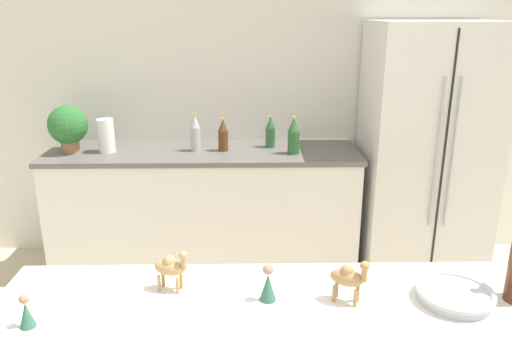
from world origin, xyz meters
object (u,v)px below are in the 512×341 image
wise_man_figurine_crimson (268,285)px  potted_plant (68,126)px  fruit_bowl (455,294)px  camel_figurine_second (349,277)px  wise_man_figurine_purple (26,313)px  refrigerator (425,152)px  back_bottle_2 (294,136)px  back_bottle_3 (223,135)px  back_bottle_1 (195,133)px  paper_towel_roll (106,136)px  camel_figurine (171,267)px  back_bottle_0 (270,132)px

wise_man_figurine_crimson → potted_plant: bearing=123.9°
fruit_bowl → camel_figurine_second: bearing=179.8°
potted_plant → camel_figurine_second: 2.53m
potted_plant → wise_man_figurine_purple: bearing=-74.8°
refrigerator → camel_figurine_second: refrigerator is taller
fruit_bowl → back_bottle_2: bearing=101.0°
refrigerator → camel_figurine_second: size_ratio=11.15×
back_bottle_3 → wise_man_figurine_purple: (-0.51, -2.11, -0.04)m
refrigerator → back_bottle_1: 1.64m
camel_figurine_second → wise_man_figurine_crimson: 0.27m
paper_towel_roll → back_bottle_2: back_bottle_2 is taller
back_bottle_1 → camel_figurine_second: bearing=-70.7°
refrigerator → camel_figurine: size_ratio=11.64×
back_bottle_1 → back_bottle_0: bearing=9.7°
back_bottle_0 → wise_man_figurine_purple: size_ratio=2.07×
paper_towel_roll → back_bottle_3: size_ratio=1.00×
refrigerator → paper_towel_roll: 2.26m
paper_towel_roll → back_bottle_1: (0.62, 0.02, 0.01)m
potted_plant → fruit_bowl: bearing=-45.5°
fruit_bowl → back_bottle_1: bearing=118.0°
potted_plant → camel_figurine: size_ratio=2.15×
camel_figurine → wise_man_figurine_purple: size_ratio=1.37×
wise_man_figurine_purple → potted_plant: bearing=105.2°
paper_towel_roll → camel_figurine: bearing=-69.0°
fruit_bowl → wise_man_figurine_purple: wise_man_figurine_purple is taller
back_bottle_0 → back_bottle_1: bearing=-170.3°
refrigerator → wise_man_figurine_purple: 2.85m
paper_towel_roll → back_bottle_2: 1.31m
camel_figurine → fruit_bowl: bearing=-5.2°
back_bottle_2 → camel_figurine: bearing=-107.9°
refrigerator → potted_plant: size_ratio=5.42×
back_bottle_0 → back_bottle_1: (-0.54, -0.09, 0.02)m
paper_towel_roll → camel_figurine: paper_towel_roll is taller
back_bottle_1 → fruit_bowl: size_ratio=1.06×
refrigerator → camel_figurine_second: bearing=-115.7°
back_bottle_1 → camel_figurine: back_bottle_1 is taller
camel_figurine → camel_figurine_second: bearing=-8.2°
potted_plant → back_bottle_0: 1.42m
camel_figurine_second → back_bottle_3: bearing=104.2°
paper_towel_roll → back_bottle_1: bearing=1.7°
camel_figurine → wise_man_figurine_purple: 0.46m
back_bottle_0 → camel_figurine_second: bearing=-85.5°
back_bottle_2 → wise_man_figurine_crimson: (-0.26, -1.89, -0.04)m
paper_towel_roll → back_bottle_3: (0.82, 0.02, -0.01)m
camel_figurine → wise_man_figurine_crimson: (0.33, -0.07, -0.03)m
back_bottle_2 → camel_figurine: (-0.59, -1.82, -0.01)m
back_bottle_3 → paper_towel_roll: bearing=-178.8°
potted_plant → back_bottle_1: (0.88, 0.02, -0.06)m
back_bottle_1 → wise_man_figurine_crimson: back_bottle_1 is taller
paper_towel_roll → back_bottle_3: same height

